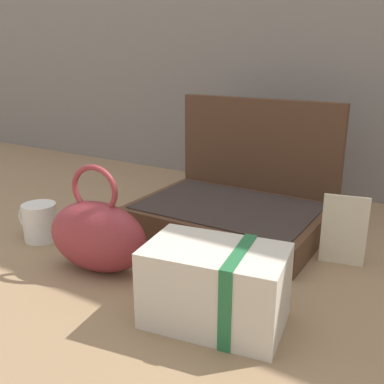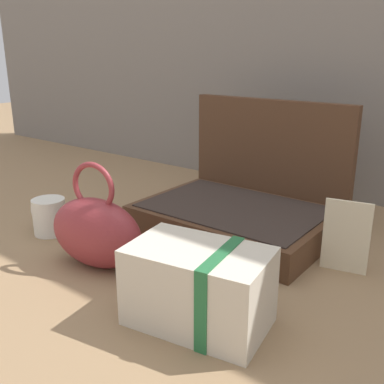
{
  "view_description": "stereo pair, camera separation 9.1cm",
  "coord_description": "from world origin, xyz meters",
  "px_view_note": "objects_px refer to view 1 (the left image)",
  "views": [
    {
      "loc": [
        0.46,
        -0.76,
        0.42
      ],
      "look_at": [
        0.01,
        -0.02,
        0.14
      ],
      "focal_mm": 41.57,
      "sensor_mm": 36.0,
      "label": 1
    },
    {
      "loc": [
        0.54,
        -0.71,
        0.42
      ],
      "look_at": [
        0.01,
        -0.02,
        0.14
      ],
      "focal_mm": 41.57,
      "sensor_mm": 36.0,
      "label": 2
    }
  ],
  "objects_px": {
    "cream_toiletry_bag": "(217,286)",
    "coffee_mug": "(40,222)",
    "open_suitcase": "(236,201)",
    "teal_pouch_handbag": "(98,235)",
    "info_card_left": "(344,230)"
  },
  "relations": [
    {
      "from": "open_suitcase",
      "to": "coffee_mug",
      "type": "distance_m",
      "value": 0.47
    },
    {
      "from": "open_suitcase",
      "to": "cream_toiletry_bag",
      "type": "xyz_separation_m",
      "value": [
        0.16,
        -0.39,
        0.0
      ]
    },
    {
      "from": "open_suitcase",
      "to": "teal_pouch_handbag",
      "type": "distance_m",
      "value": 0.38
    },
    {
      "from": "teal_pouch_handbag",
      "to": "coffee_mug",
      "type": "bearing_deg",
      "value": 168.84
    },
    {
      "from": "cream_toiletry_bag",
      "to": "coffee_mug",
      "type": "xyz_separation_m",
      "value": [
        -0.51,
        0.08,
        -0.02
      ]
    },
    {
      "from": "cream_toiletry_bag",
      "to": "open_suitcase",
      "type": "bearing_deg",
      "value": 111.92
    },
    {
      "from": "teal_pouch_handbag",
      "to": "coffee_mug",
      "type": "height_order",
      "value": "teal_pouch_handbag"
    },
    {
      "from": "cream_toiletry_bag",
      "to": "coffee_mug",
      "type": "bearing_deg",
      "value": 171.26
    },
    {
      "from": "teal_pouch_handbag",
      "to": "open_suitcase",
      "type": "bearing_deg",
      "value": 70.47
    },
    {
      "from": "teal_pouch_handbag",
      "to": "info_card_left",
      "type": "relative_size",
      "value": 1.51
    },
    {
      "from": "teal_pouch_handbag",
      "to": "coffee_mug",
      "type": "relative_size",
      "value": 1.98
    },
    {
      "from": "open_suitcase",
      "to": "cream_toiletry_bag",
      "type": "relative_size",
      "value": 1.84
    },
    {
      "from": "open_suitcase",
      "to": "teal_pouch_handbag",
      "type": "height_order",
      "value": "open_suitcase"
    },
    {
      "from": "cream_toiletry_bag",
      "to": "info_card_left",
      "type": "height_order",
      "value": "info_card_left"
    },
    {
      "from": "open_suitcase",
      "to": "teal_pouch_handbag",
      "type": "bearing_deg",
      "value": -109.53
    }
  ]
}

